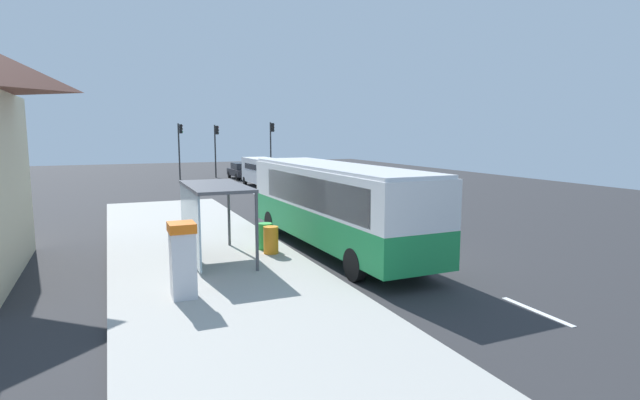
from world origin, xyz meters
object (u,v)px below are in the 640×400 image
recycling_bin_orange (271,240)px  recycling_bin_green (265,236)px  bus (334,202)px  white_van (262,170)px  sedan_near (242,170)px  traffic_light_near_side (272,141)px  traffic_light_median (216,143)px  bus_shelter (206,203)px  traffic_light_far_side (180,143)px  ticket_machine (183,259)px

recycling_bin_orange → recycling_bin_green: bearing=90.0°
bus → white_van: (3.91, 22.57, -0.50)m
sedan_near → recycling_bin_orange: size_ratio=4.65×
recycling_bin_green → traffic_light_near_side: bearing=72.1°
sedan_near → traffic_light_near_side: 4.26m
traffic_light_median → white_van: bearing=-79.3°
bus → recycling_bin_green: size_ratio=11.65×
traffic_light_median → bus_shelter: (-6.81, -32.34, -1.28)m
bus → recycling_bin_orange: bearing=-175.8°
recycling_bin_orange → recycling_bin_green: (0.00, 0.70, 0.00)m
sedan_near → recycling_bin_green: size_ratio=4.65×
recycling_bin_green → traffic_light_far_side: (1.10, 30.77, 2.79)m
bus → traffic_light_near_side: bearing=76.7°
recycling_bin_orange → bus_shelter: 2.64m
bus → ticket_machine: 7.09m
traffic_light_near_side → bus_shelter: bearing=-111.2°
ticket_machine → traffic_light_near_side: traffic_light_near_side is taller
recycling_bin_orange → traffic_light_median: (4.60, 32.27, 2.73)m
white_van → sedan_near: bearing=89.2°
white_van → traffic_light_median: bearing=100.7°
white_van → traffic_light_near_side: bearing=67.4°
ticket_machine → recycling_bin_green: size_ratio=2.04×
recycling_bin_green → traffic_light_median: size_ratio=0.19×
bus → traffic_light_median: (2.11, 32.09, 1.54)m
recycling_bin_green → bus_shelter: bus_shelter is taller
traffic_light_near_side → ticket_machine: bearing=-111.0°
sedan_near → recycling_bin_green: (-6.50, -29.36, -0.14)m
bus → sedan_near: (4.01, 29.88, -1.05)m
traffic_light_far_side → traffic_light_median: (3.50, 0.80, -0.06)m
sedan_near → recycling_bin_green: sedan_near is taller
bus → sedan_near: bus is taller
bus → recycling_bin_green: 2.80m
ticket_machine → sedan_near: bearing=73.5°
bus → traffic_light_near_side: 31.37m
traffic_light_far_side → white_van: bearing=-58.7°
ticket_machine → recycling_bin_orange: ticket_machine is taller
sedan_near → bus: bearing=-97.6°
traffic_light_near_side → traffic_light_median: bearing=162.6°
recycling_bin_green → white_van: bearing=73.8°
recycling_bin_green → traffic_light_median: traffic_light_median is taller
recycling_bin_orange → traffic_light_far_side: (1.10, 31.47, 2.79)m
white_van → traffic_light_median: 9.90m
recycling_bin_green → traffic_light_median: 32.02m
recycling_bin_orange → recycling_bin_green: size_ratio=1.00×
recycling_bin_green → bus_shelter: bearing=-160.8°
recycling_bin_orange → traffic_light_near_side: size_ratio=0.18×
recycling_bin_orange → traffic_light_near_side: bearing=72.5°
traffic_light_far_side → traffic_light_near_side: bearing=-5.3°
traffic_light_near_side → traffic_light_median: (-5.10, 1.60, -0.16)m
white_van → bus_shelter: 24.40m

